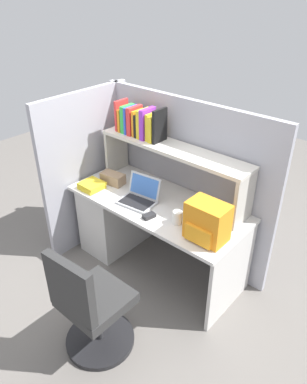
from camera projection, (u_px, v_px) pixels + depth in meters
ground_plane at (157, 265)px, 3.53m from camera, size 8.00×8.00×0.00m
desk at (127, 216)px, 3.54m from camera, size 1.60×0.70×0.73m
cubicle_partition_rear at (184, 181)px, 3.38m from camera, size 1.84×0.05×1.55m
cubicle_partition_left at (88, 169)px, 3.58m from camera, size 0.05×1.06×1.55m
overhead_hutch at (173, 157)px, 3.11m from camera, size 1.44×0.28×0.45m
reference_books_on_shelf at (140, 122)px, 3.20m from camera, size 0.48×0.18×0.29m
laptop at (140, 196)px, 3.14m from camera, size 0.34×0.29×0.22m
backpack at (207, 222)px, 2.65m from camera, size 0.30×0.23×0.30m
computer_mouse at (149, 216)px, 2.94m from camera, size 0.08×0.11×0.03m
paper_cup at (177, 217)px, 2.86m from camera, size 0.08×0.08×0.11m
tissue_box at (113, 178)px, 3.41m from camera, size 0.23×0.15×0.10m
desk_book_stack at (92, 186)px, 3.34m from camera, size 0.20×0.20×0.06m
office_chair at (91, 310)px, 2.57m from camera, size 0.52×0.52×0.93m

